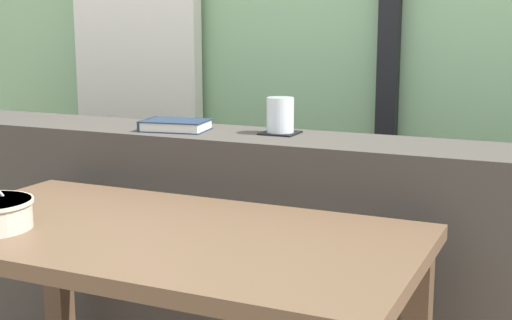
# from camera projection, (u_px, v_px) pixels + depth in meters

# --- Properties ---
(curtain_left_panel) EXTENTS (0.56, 0.06, 2.50)m
(curtain_left_panel) POSITION_uv_depth(u_px,v_px,m) (135.00, 1.00, 2.76)
(curtain_left_panel) COLOR silver
(curtain_left_panel) RESTS_ON ground
(dark_console_ledge) EXTENTS (2.80, 0.29, 0.85)m
(dark_console_ledge) POSITION_uv_depth(u_px,v_px,m) (251.00, 277.00, 2.06)
(dark_console_ledge) COLOR #423D38
(dark_console_ledge) RESTS_ON ground
(breakfast_table) EXTENTS (1.13, 0.60, 0.71)m
(breakfast_table) POSITION_uv_depth(u_px,v_px,m) (163.00, 282.00, 1.56)
(breakfast_table) COLOR brown
(breakfast_table) RESTS_ON ground
(coaster_square) EXTENTS (0.10, 0.10, 0.00)m
(coaster_square) POSITION_uv_depth(u_px,v_px,m) (280.00, 133.00, 1.99)
(coaster_square) COLOR black
(coaster_square) RESTS_ON dark_console_ledge
(juice_glass) EXTENTS (0.08, 0.08, 0.10)m
(juice_glass) POSITION_uv_depth(u_px,v_px,m) (280.00, 117.00, 1.98)
(juice_glass) COLOR white
(juice_glass) RESTS_ON coaster_square
(closed_book) EXTENTS (0.21, 0.16, 0.03)m
(closed_book) POSITION_uv_depth(u_px,v_px,m) (175.00, 125.00, 2.05)
(closed_book) COLOR #1E2D47
(closed_book) RESTS_ON dark_console_ledge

